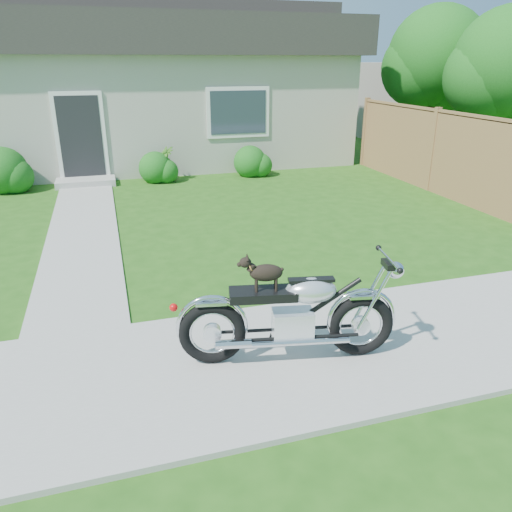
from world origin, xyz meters
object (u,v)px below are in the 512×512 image
(house, at_px, (131,86))
(potted_plant_right, at_px, (166,164))
(motorcycle_with_dog, at_px, (293,314))
(tree_far, at_px, (442,61))
(fence, at_px, (433,150))

(house, relative_size, potted_plant_right, 14.67)
(potted_plant_right, xyz_separation_m, motorcycle_with_dog, (0.14, -8.65, 0.11))
(house, xyz_separation_m, tree_far, (8.94, -2.50, 0.69))
(tree_far, bearing_deg, motorcycle_with_dog, -130.86)
(potted_plant_right, height_order, motorcycle_with_dog, motorcycle_with_dog)
(house, bearing_deg, fence, -44.74)
(house, relative_size, tree_far, 2.83)
(motorcycle_with_dog, bearing_deg, fence, 56.99)
(tree_far, bearing_deg, house, 164.40)
(house, relative_size, motorcycle_with_dog, 5.71)
(fence, xyz_separation_m, tree_far, (2.64, 3.75, 1.91))
(fence, bearing_deg, house, 135.26)
(house, xyz_separation_m, potted_plant_right, (0.49, -3.44, -1.73))
(house, distance_m, potted_plant_right, 3.88)
(house, height_order, motorcycle_with_dog, house)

